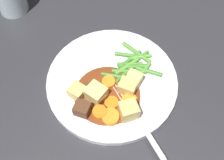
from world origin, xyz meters
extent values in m
plane|color=#2D2D33|center=(0.00, 0.00, 0.00)|extent=(3.00, 3.00, 0.00)
cylinder|color=white|center=(0.00, 0.00, 0.01)|extent=(0.27, 0.27, 0.01)
cylinder|color=brown|center=(0.03, 0.01, 0.01)|extent=(0.13, 0.13, 0.00)
cylinder|color=orange|center=(0.07, 0.03, 0.02)|extent=(0.03, 0.03, 0.01)
cylinder|color=orange|center=(0.02, 0.06, 0.02)|extent=(0.04, 0.04, 0.01)
cylinder|color=orange|center=(0.07, 0.05, 0.02)|extent=(0.05, 0.05, 0.01)
cylinder|color=orange|center=(0.04, 0.03, 0.02)|extent=(0.03, 0.03, 0.01)
cylinder|color=orange|center=(0.01, 0.00, 0.02)|extent=(0.04, 0.04, 0.01)
cube|color=#E5CC7A|center=(0.05, 0.00, 0.03)|extent=(0.03, 0.04, 0.03)
cube|color=#DBBC6B|center=(0.00, 0.04, 0.03)|extent=(0.04, 0.04, 0.03)
cube|color=#DBBC6B|center=(0.04, 0.07, 0.03)|extent=(0.04, 0.04, 0.03)
cube|color=#DBBC6B|center=(0.07, -0.03, 0.03)|extent=(0.03, 0.03, 0.03)
cube|color=#E5CC7A|center=(-0.02, 0.04, 0.03)|extent=(0.03, 0.03, 0.03)
cube|color=#56331E|center=(0.05, -0.02, 0.02)|extent=(0.03, 0.03, 0.02)
cube|color=#56331E|center=(0.09, 0.00, 0.03)|extent=(0.03, 0.04, 0.03)
cube|color=brown|center=(0.05, 0.01, 0.02)|extent=(0.02, 0.02, 0.02)
cylinder|color=#4C8E33|center=(-0.07, -0.01, 0.02)|extent=(0.03, 0.05, 0.01)
cylinder|color=#4C8E33|center=(-0.06, 0.05, 0.02)|extent=(0.03, 0.05, 0.01)
cylinder|color=#4C8E33|center=(-0.07, 0.01, 0.02)|extent=(0.07, 0.02, 0.01)
cylinder|color=#4C8E33|center=(-0.06, 0.00, 0.02)|extent=(0.06, 0.02, 0.01)
cylinder|color=#4C8E33|center=(-0.06, 0.02, 0.02)|extent=(0.04, 0.04, 0.01)
cylinder|color=#66AD42|center=(-0.04, 0.04, 0.02)|extent=(0.07, 0.01, 0.01)
cylinder|color=#4C8E33|center=(-0.02, 0.01, 0.02)|extent=(0.04, 0.07, 0.01)
cylinder|color=#66AD42|center=(-0.08, 0.01, 0.02)|extent=(0.04, 0.04, 0.01)
cylinder|color=#4C8E33|center=(-0.04, 0.02, 0.02)|extent=(0.05, 0.06, 0.01)
cylinder|color=#4C8E33|center=(-0.02, 0.01, 0.02)|extent=(0.06, 0.01, 0.01)
cylinder|color=#66AD42|center=(-0.04, 0.01, 0.02)|extent=(0.06, 0.02, 0.01)
cylinder|color=#599E38|center=(-0.08, 0.00, 0.02)|extent=(0.01, 0.07, 0.01)
cylinder|color=#4C8E33|center=(-0.05, 0.01, 0.02)|extent=(0.04, 0.05, 0.01)
cube|color=silver|center=(0.05, 0.12, 0.02)|extent=(0.06, 0.11, 0.00)
cube|color=silver|center=(0.02, 0.06, 0.02)|extent=(0.03, 0.03, 0.00)
cylinder|color=silver|center=(0.00, 0.04, 0.02)|extent=(0.02, 0.04, 0.00)
cylinder|color=silver|center=(0.01, 0.03, 0.02)|extent=(0.02, 0.04, 0.00)
cylinder|color=silver|center=(0.01, 0.03, 0.02)|extent=(0.02, 0.04, 0.00)
cylinder|color=silver|center=(0.02, 0.03, 0.02)|extent=(0.02, 0.04, 0.00)
camera|label=1|loc=(0.24, 0.19, 0.52)|focal=46.99mm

